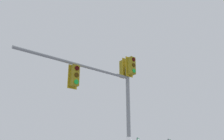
% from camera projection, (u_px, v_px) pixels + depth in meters
% --- Properties ---
extents(signal_mast_assembly, '(4.67, 4.38, 6.45)m').
position_uv_depth(signal_mast_assembly, '(113.00, 90.00, 11.66)').
color(signal_mast_assembly, gray).
rests_on(signal_mast_assembly, ground).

